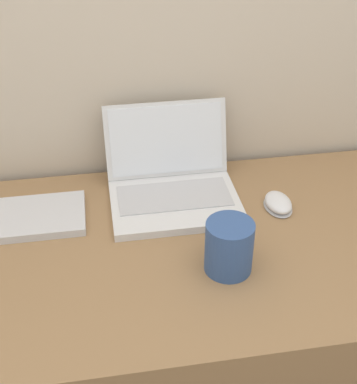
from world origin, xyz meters
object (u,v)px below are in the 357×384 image
laptop (172,181)px  external_keyboard (6,220)px  computer_mouse (278,203)px  drink_cup (229,246)px

laptop → external_keyboard: (-0.41, -0.05, -0.03)m
laptop → computer_mouse: bearing=-20.4°
external_keyboard → laptop: bearing=6.6°
drink_cup → computer_mouse: bearing=48.1°
drink_cup → computer_mouse: (0.18, 0.20, -0.05)m
laptop → drink_cup: 0.30m
external_keyboard → computer_mouse: bearing=-4.0°
drink_cup → external_keyboard: bearing=153.3°
drink_cup → external_keyboard: (-0.49, 0.24, -0.05)m
computer_mouse → external_keyboard: (-0.66, 0.05, -0.00)m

